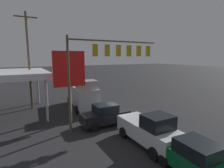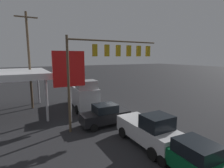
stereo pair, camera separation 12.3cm
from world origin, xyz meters
name	(u,v)px [view 2 (the right image)]	position (x,y,z in m)	size (l,w,h in m)	color
ground_plane	(121,117)	(0.00, 0.00, 0.00)	(200.00, 200.00, 0.00)	#262628
traffic_signal_assembly	(110,57)	(1.75, 0.93, 6.10)	(8.75, 0.43, 7.79)	brown
utility_pole	(29,59)	(7.73, -7.82, 5.85)	(2.40, 0.26, 11.11)	brown
price_sign	(69,72)	(4.85, -1.28, 4.80)	(2.91, 0.27, 6.66)	#B7B7BC
pickup_parked	(149,130)	(1.23, 5.73, 1.11)	(2.27, 5.21, 2.40)	silver
sedan_far	(196,160)	(1.30, 9.46, 0.95)	(2.21, 4.48, 1.93)	#0C592D
delivery_truck	(82,94)	(2.35, -5.18, 1.69)	(2.93, 6.94, 3.58)	silver
sedan_waiting	(105,115)	(2.33, 0.99, 0.95)	(4.42, 2.10, 1.93)	black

